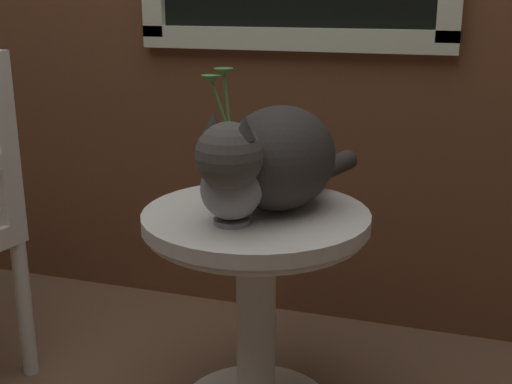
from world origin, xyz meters
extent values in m
cube|color=beige|center=(0.21, 0.86, 0.94)|extent=(1.01, 0.03, 0.07)
cylinder|color=silver|center=(0.29, 0.26, 0.28)|extent=(0.10, 0.10, 0.51)
cylinder|color=silver|center=(0.29, 0.26, 0.55)|extent=(0.56, 0.56, 0.03)
torus|color=silver|center=(0.29, 0.26, 0.53)|extent=(0.53, 0.53, 0.02)
cylinder|color=silver|center=(-0.41, 0.26, 0.21)|extent=(0.04, 0.04, 0.41)
ellipsoid|color=#33302D|center=(0.33, 0.30, 0.70)|extent=(0.34, 0.38, 0.25)
sphere|color=#494643|center=(0.27, 0.11, 0.74)|extent=(0.15, 0.15, 0.15)
cone|color=#33302D|center=(0.23, 0.13, 0.81)|extent=(0.05, 0.05, 0.05)
cone|color=#33302D|center=(0.31, 0.10, 0.81)|extent=(0.05, 0.05, 0.05)
cylinder|color=#33302D|center=(0.40, 0.51, 0.62)|extent=(0.14, 0.29, 0.06)
cylinder|color=gray|center=(0.26, 0.16, 0.58)|extent=(0.09, 0.09, 0.01)
ellipsoid|color=gray|center=(0.26, 0.16, 0.65)|extent=(0.14, 0.14, 0.14)
cylinder|color=gray|center=(0.26, 0.16, 0.74)|extent=(0.08, 0.08, 0.06)
torus|color=gray|center=(0.26, 0.16, 0.77)|extent=(0.10, 0.10, 0.02)
cylinder|color=#47893D|center=(0.24, 0.16, 0.84)|extent=(0.05, 0.01, 0.13)
cone|color=#47893D|center=(0.22, 0.16, 0.90)|extent=(0.04, 0.04, 0.02)
cylinder|color=#47893D|center=(0.25, 0.17, 0.84)|extent=(0.03, 0.04, 0.14)
cone|color=#47893D|center=(0.24, 0.19, 0.91)|extent=(0.04, 0.04, 0.02)
camera|label=1|loc=(0.76, -1.21, 1.08)|focal=46.95mm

